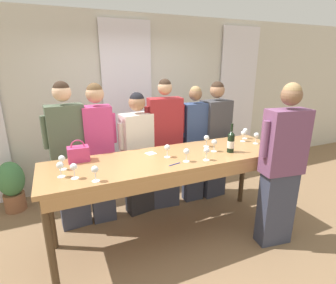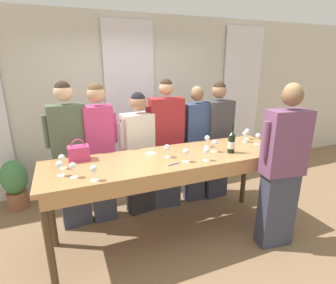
{
  "view_description": "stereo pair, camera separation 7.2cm",
  "coord_description": "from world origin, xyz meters",
  "px_view_note": "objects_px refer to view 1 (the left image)",
  "views": [
    {
      "loc": [
        -1.14,
        -2.53,
        2.07
      ],
      "look_at": [
        0.0,
        0.08,
        1.19
      ],
      "focal_mm": 28.0,
      "sensor_mm": 36.0,
      "label": 1
    },
    {
      "loc": [
        -1.07,
        -2.56,
        2.07
      ],
      "look_at": [
        0.0,
        0.08,
        1.19
      ],
      "focal_mm": 28.0,
      "sensor_mm": 36.0,
      "label": 2
    }
  ],
  "objects_px": {
    "wine_bottle": "(231,142)",
    "wine_glass_front_left": "(60,166)",
    "guest_beige_cap": "(215,140)",
    "host_pouring": "(282,166)",
    "wine_glass_front_right": "(95,170)",
    "wine_glass_by_bottle": "(207,151)",
    "wine_glass_by_handbag": "(243,134)",
    "wine_glass_front_mid": "(245,131)",
    "wine_glass_center_mid": "(257,136)",
    "wine_glass_back_left": "(214,143)",
    "potted_plant": "(12,185)",
    "guest_olive_jacket": "(69,156)",
    "wine_glass_back_right": "(207,138)",
    "guest_pink_top": "(100,152)",
    "tasting_bar": "(172,166)",
    "wine_glass_back_mid": "(167,148)",
    "wine_glass_center_right": "(74,168)",
    "guest_cream_sweater": "(139,154)",
    "wine_glass_center_left": "(186,152)",
    "guest_striped_shirt": "(165,145)",
    "handbag": "(78,154)",
    "guest_navy_coat": "(194,143)",
    "wine_glass_near_host": "(62,159)"
  },
  "relations": [
    {
      "from": "wine_glass_front_mid",
      "to": "wine_glass_front_right",
      "type": "height_order",
      "value": "same"
    },
    {
      "from": "guest_olive_jacket",
      "to": "host_pouring",
      "type": "bearing_deg",
      "value": -31.1
    },
    {
      "from": "wine_glass_center_left",
      "to": "wine_glass_back_right",
      "type": "relative_size",
      "value": 1.0
    },
    {
      "from": "guest_beige_cap",
      "to": "wine_glass_back_mid",
      "type": "bearing_deg",
      "value": -147.47
    },
    {
      "from": "wine_bottle",
      "to": "wine_glass_front_left",
      "type": "distance_m",
      "value": 1.87
    },
    {
      "from": "handbag",
      "to": "wine_glass_front_mid",
      "type": "distance_m",
      "value": 2.2
    },
    {
      "from": "wine_glass_center_right",
      "to": "potted_plant",
      "type": "distance_m",
      "value": 1.92
    },
    {
      "from": "guest_olive_jacket",
      "to": "guest_cream_sweater",
      "type": "distance_m",
      "value": 0.88
    },
    {
      "from": "wine_glass_center_mid",
      "to": "wine_glass_back_right",
      "type": "bearing_deg",
      "value": 166.63
    },
    {
      "from": "handbag",
      "to": "host_pouring",
      "type": "xyz_separation_m",
      "value": [
        2.04,
        -0.86,
        -0.16
      ]
    },
    {
      "from": "wine_glass_front_left",
      "to": "wine_glass_back_mid",
      "type": "xyz_separation_m",
      "value": [
        1.11,
        0.08,
        -0.0
      ]
    },
    {
      "from": "wine_glass_back_right",
      "to": "host_pouring",
      "type": "bearing_deg",
      "value": -55.32
    },
    {
      "from": "wine_bottle",
      "to": "wine_glass_front_right",
      "type": "bearing_deg",
      "value": -173.93
    },
    {
      "from": "guest_beige_cap",
      "to": "host_pouring",
      "type": "height_order",
      "value": "host_pouring"
    },
    {
      "from": "wine_glass_center_mid",
      "to": "guest_striped_shirt",
      "type": "xyz_separation_m",
      "value": [
        -0.99,
        0.69,
        -0.2
      ]
    },
    {
      "from": "guest_pink_top",
      "to": "guest_beige_cap",
      "type": "relative_size",
      "value": 1.02
    },
    {
      "from": "potted_plant",
      "to": "wine_glass_front_right",
      "type": "bearing_deg",
      "value": -61.33
    },
    {
      "from": "wine_glass_back_left",
      "to": "potted_plant",
      "type": "relative_size",
      "value": 0.2
    },
    {
      "from": "guest_pink_top",
      "to": "potted_plant",
      "type": "height_order",
      "value": "guest_pink_top"
    },
    {
      "from": "wine_glass_by_bottle",
      "to": "wine_glass_by_handbag",
      "type": "bearing_deg",
      "value": 26.27
    },
    {
      "from": "tasting_bar",
      "to": "wine_glass_by_handbag",
      "type": "height_order",
      "value": "wine_glass_by_handbag"
    },
    {
      "from": "handbag",
      "to": "potted_plant",
      "type": "xyz_separation_m",
      "value": [
        -0.86,
        1.15,
        -0.72
      ]
    },
    {
      "from": "wine_glass_front_right",
      "to": "wine_glass_center_right",
      "type": "height_order",
      "value": "same"
    },
    {
      "from": "wine_glass_by_handbag",
      "to": "wine_glass_front_left",
      "type": "bearing_deg",
      "value": -174.16
    },
    {
      "from": "wine_glass_back_right",
      "to": "guest_pink_top",
      "type": "height_order",
      "value": "guest_pink_top"
    },
    {
      "from": "wine_glass_front_right",
      "to": "host_pouring",
      "type": "xyz_separation_m",
      "value": [
        1.95,
        -0.28,
        -0.18
      ]
    },
    {
      "from": "wine_glass_front_mid",
      "to": "tasting_bar",
      "type": "bearing_deg",
      "value": -167.64
    },
    {
      "from": "wine_glass_front_right",
      "to": "wine_glass_by_handbag",
      "type": "bearing_deg",
      "value": 12.84
    },
    {
      "from": "wine_glass_front_right",
      "to": "wine_bottle",
      "type": "bearing_deg",
      "value": 6.07
    },
    {
      "from": "tasting_bar",
      "to": "wine_glass_by_handbag",
      "type": "relative_size",
      "value": 18.74
    },
    {
      "from": "wine_glass_front_mid",
      "to": "wine_glass_center_mid",
      "type": "distance_m",
      "value": 0.25
    },
    {
      "from": "wine_glass_center_right",
      "to": "guest_striped_shirt",
      "type": "bearing_deg",
      "value": 34.17
    },
    {
      "from": "wine_glass_back_left",
      "to": "host_pouring",
      "type": "distance_m",
      "value": 0.78
    },
    {
      "from": "wine_glass_center_left",
      "to": "wine_glass_back_mid",
      "type": "xyz_separation_m",
      "value": [
        -0.13,
        0.2,
        -0.0
      ]
    },
    {
      "from": "wine_glass_center_right",
      "to": "guest_striped_shirt",
      "type": "distance_m",
      "value": 1.54
    },
    {
      "from": "wine_glass_back_mid",
      "to": "guest_beige_cap",
      "type": "bearing_deg",
      "value": 32.53
    },
    {
      "from": "guest_pink_top",
      "to": "host_pouring",
      "type": "bearing_deg",
      "value": -36.06
    },
    {
      "from": "wine_glass_front_left",
      "to": "guest_striped_shirt",
      "type": "bearing_deg",
      "value": 29.29
    },
    {
      "from": "guest_cream_sweater",
      "to": "wine_glass_center_left",
      "type": "bearing_deg",
      "value": -73.93
    },
    {
      "from": "wine_glass_front_mid",
      "to": "wine_glass_back_left",
      "type": "height_order",
      "value": "same"
    },
    {
      "from": "wine_glass_by_bottle",
      "to": "guest_navy_coat",
      "type": "height_order",
      "value": "guest_navy_coat"
    },
    {
      "from": "guest_olive_jacket",
      "to": "wine_glass_front_right",
      "type": "bearing_deg",
      "value": -80.35
    },
    {
      "from": "wine_glass_front_right",
      "to": "wine_glass_near_host",
      "type": "relative_size",
      "value": 1.0
    },
    {
      "from": "tasting_bar",
      "to": "wine_glass_center_mid",
      "type": "height_order",
      "value": "wine_glass_center_mid"
    },
    {
      "from": "tasting_bar",
      "to": "wine_glass_back_mid",
      "type": "bearing_deg",
      "value": 150.3
    },
    {
      "from": "wine_glass_front_right",
      "to": "wine_glass_back_mid",
      "type": "relative_size",
      "value": 1.0
    },
    {
      "from": "handbag",
      "to": "wine_glass_front_right",
      "type": "height_order",
      "value": "handbag"
    },
    {
      "from": "wine_glass_by_bottle",
      "to": "wine_glass_by_handbag",
      "type": "distance_m",
      "value": 0.91
    },
    {
      "from": "wine_glass_front_left",
      "to": "potted_plant",
      "type": "height_order",
      "value": "wine_glass_front_left"
    },
    {
      "from": "handbag",
      "to": "wine_glass_back_right",
      "type": "distance_m",
      "value": 1.53
    }
  ]
}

